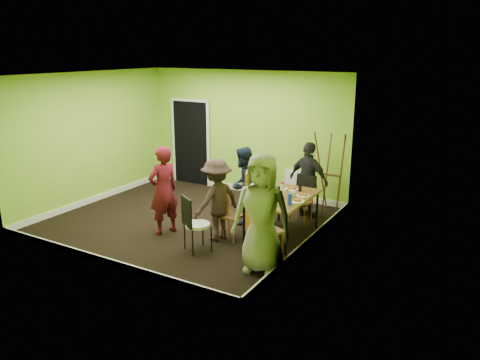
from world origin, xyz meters
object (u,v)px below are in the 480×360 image
object	(u,v)px
chair_front_end	(261,226)
easel	(329,173)
chair_left_far	(253,196)
person_back_end	(309,180)
thermos	(282,190)
person_left_far	(243,185)
dining_table	(283,199)
person_front_end	(262,214)
blue_bottle	(290,199)
person_standing	(164,190)
chair_back_end	(305,189)
chair_bentwood	(194,221)
chair_left_near	(227,210)
person_left_near	(217,200)
orange_bottle	(288,191)

from	to	relation	value
chair_front_end	easel	xyz separation A→B (m)	(0.10, 2.79, 0.21)
chair_left_far	person_back_end	distance (m)	1.25
thermos	person_left_far	distance (m)	1.02
dining_table	person_left_far	world-z (taller)	person_left_far
chair_front_end	person_front_end	world-z (taller)	person_front_end
chair_left_far	chair_front_end	distance (m)	1.49
thermos	blue_bottle	world-z (taller)	thermos
chair_left_far	person_standing	world-z (taller)	person_standing
chair_back_end	chair_left_far	bearing A→B (deg)	56.28
blue_bottle	thermos	bearing A→B (deg)	131.03
chair_back_end	easel	xyz separation A→B (m)	(0.24, 0.67, 0.19)
person_left_far	person_front_end	distance (m)	2.05
chair_bentwood	person_standing	bearing A→B (deg)	-172.38
easel	chair_left_near	bearing A→B (deg)	-116.19
thermos	person_back_end	size ratio (longest dim) A/B	0.16
chair_front_end	person_left_near	world-z (taller)	person_left_near
easel	person_front_end	size ratio (longest dim) A/B	0.92
chair_left_far	dining_table	bearing A→B (deg)	54.62
chair_bentwood	orange_bottle	bearing A→B (deg)	88.49
chair_bentwood	person_back_end	bearing A→B (deg)	98.73
chair_left_near	thermos	size ratio (longest dim) A/B	3.73
person_left_far	person_front_end	size ratio (longest dim) A/B	0.82
chair_back_end	person_back_end	bearing A→B (deg)	-85.29
chair_left_far	chair_left_near	size ratio (longest dim) A/B	1.19
chair_back_end	orange_bottle	world-z (taller)	chair_back_end
person_standing	chair_front_end	bearing A→B (deg)	103.16
person_left_near	person_front_end	bearing A→B (deg)	78.35
chair_left_near	orange_bottle	bearing A→B (deg)	136.90
thermos	person_left_near	distance (m)	1.15
person_left_near	person_front_end	distance (m)	1.42
person_left_near	easel	bearing A→B (deg)	169.86
easel	chair_front_end	bearing A→B (deg)	-91.97
chair_back_end	chair_front_end	bearing A→B (deg)	97.66
person_left_near	person_back_end	world-z (taller)	person_back_end
easel	person_back_end	size ratio (longest dim) A/B	1.10
chair_left_far	person_left_far	xyz separation A→B (m)	(-0.31, 0.15, 0.13)
dining_table	person_left_near	xyz separation A→B (m)	(-0.94, -0.67, 0.03)
dining_table	chair_left_far	distance (m)	0.67
person_back_end	person_front_end	xyz separation A→B (m)	(0.28, -2.52, 0.15)
chair_bentwood	person_front_end	size ratio (longest dim) A/B	0.53
easel	thermos	distance (m)	1.71
person_standing	person_front_end	size ratio (longest dim) A/B	0.89
person_left_far	person_back_end	bearing A→B (deg)	128.38
chair_back_end	chair_left_near	bearing A→B (deg)	64.99
thermos	person_standing	distance (m)	2.12
thermos	person_front_end	size ratio (longest dim) A/B	0.14
dining_table	person_front_end	distance (m)	1.40
easel	blue_bottle	bearing A→B (deg)	-88.89
person_left_near	orange_bottle	bearing A→B (deg)	151.68
chair_back_end	easel	size ratio (longest dim) A/B	0.54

